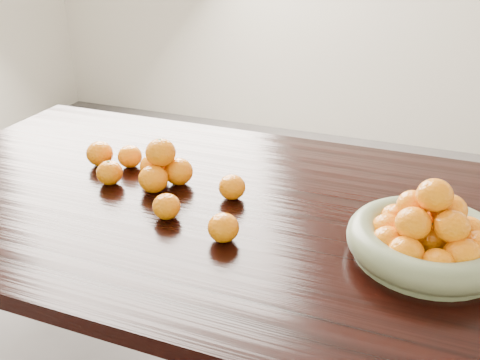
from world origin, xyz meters
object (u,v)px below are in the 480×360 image
(dining_table, at_px, (257,238))
(fruit_bowl, at_px, (428,238))
(orange_pyramid, at_px, (162,167))
(loose_orange_0, at_px, (110,173))

(dining_table, relative_size, fruit_bowl, 5.93)
(orange_pyramid, height_order, loose_orange_0, orange_pyramid)
(dining_table, xyz_separation_m, fruit_bowl, (0.41, -0.07, 0.14))
(orange_pyramid, bearing_deg, fruit_bowl, -8.50)
(fruit_bowl, relative_size, loose_orange_0, 4.77)
(fruit_bowl, height_order, orange_pyramid, fruit_bowl)
(loose_orange_0, bearing_deg, orange_pyramid, 19.42)
(dining_table, bearing_deg, orange_pyramid, 173.70)
(loose_orange_0, bearing_deg, fruit_bowl, -3.86)
(loose_orange_0, bearing_deg, dining_table, 2.22)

